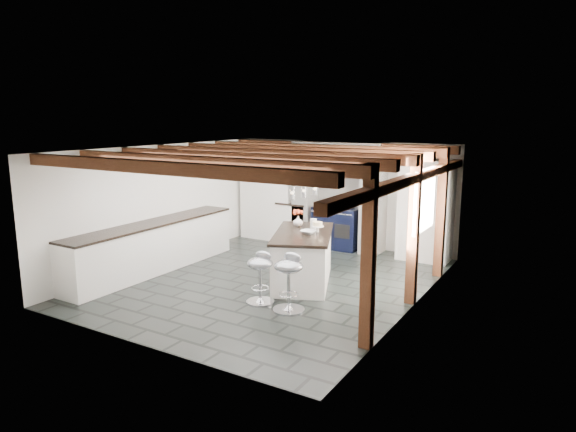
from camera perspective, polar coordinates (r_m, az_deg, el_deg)
The scene contains 6 objects.
ground at distance 9.06m, azimuth -1.85°, elevation -7.20°, with size 6.00×6.00×0.00m, color black.
room_shell at distance 10.28m, azimuth -0.51°, elevation 1.14°, with size 6.00×6.03×6.00m.
range_cooker at distance 11.21m, azimuth 5.51°, elevation -1.20°, with size 1.00×0.63×0.99m.
kitchen_island at distance 8.85m, azimuth 1.68°, elevation -4.57°, with size 1.57×2.03×1.19m.
bar_stool_near at distance 7.56m, azimuth 0.12°, elevation -6.62°, with size 0.47×0.47×0.88m.
bar_stool_far at distance 7.90m, azimuth -3.09°, elevation -6.17°, with size 0.44×0.44×0.81m.
Camera 1 is at (4.64, -7.25, 2.85)m, focal length 32.00 mm.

